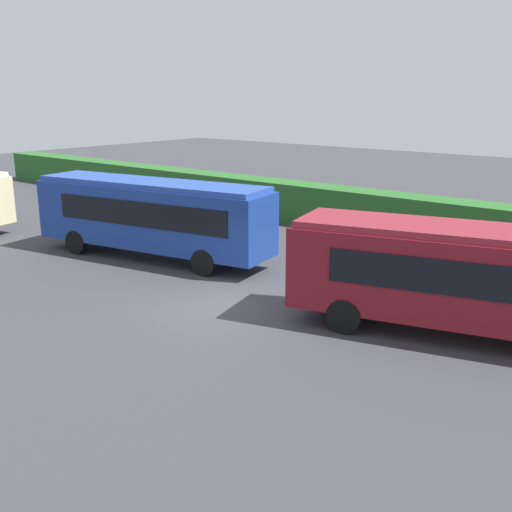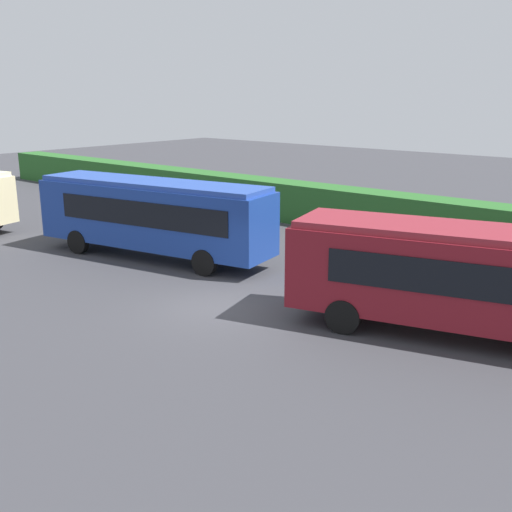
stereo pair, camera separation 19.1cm
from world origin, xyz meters
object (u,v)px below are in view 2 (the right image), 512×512
at_px(bus_blue, 153,214).
at_px(bus_maroon, 458,274).
at_px(person_center, 491,271).
at_px(person_left, 230,230).

distance_m(bus_blue, bus_maroon, 12.75).
bearing_deg(person_center, bus_blue, 123.11).
bearing_deg(bus_blue, bus_maroon, 169.41).
xyz_separation_m(person_left, person_center, (10.54, 1.06, -0.05)).
bearing_deg(person_left, bus_maroon, 126.09).
distance_m(bus_blue, person_left, 3.26).
bearing_deg(person_left, person_center, 145.58).
relative_size(bus_blue, person_left, 5.65).
xyz_separation_m(bus_blue, person_left, (1.87, 2.55, -0.82)).
distance_m(bus_maroon, person_left, 11.23).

